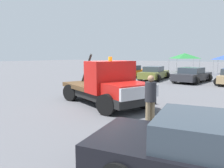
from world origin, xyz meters
TOP-DOWN VIEW (x-y plane):
  - ground_plane at (0.00, 0.00)m, footprint 160.00×160.00m
  - tow_truck at (0.31, -0.11)m, footprint 5.73×3.78m
  - person_near_truck at (3.34, -1.74)m, footprint 0.39×0.39m
  - parked_car_orange at (-5.52, 12.05)m, footprint 2.80×4.97m
  - parked_car_olive at (-2.54, 11.57)m, footprint 2.70×4.97m
  - parked_car_charcoal at (1.10, 11.70)m, footprint 2.87×5.01m
  - canopy_tent_green at (-3.10, 23.10)m, footprint 3.42×3.42m
  - traffic_cone at (-0.07, 4.17)m, footprint 0.40×0.40m

SIDE VIEW (x-z plane):
  - ground_plane at x=0.00m, z-range 0.00..0.00m
  - traffic_cone at x=-0.07m, z-range -0.02..0.53m
  - parked_car_olive at x=-2.54m, z-range -0.02..1.32m
  - parked_car_orange at x=-5.52m, z-range -0.02..1.32m
  - parked_car_charcoal at x=1.10m, z-range -0.02..1.32m
  - tow_truck at x=0.31m, z-range -0.33..2.18m
  - person_near_truck at x=3.34m, z-range 0.14..1.89m
  - canopy_tent_green at x=-3.10m, z-range 0.97..3.70m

